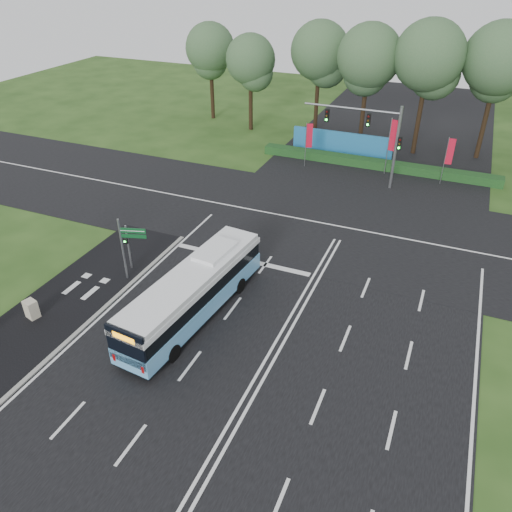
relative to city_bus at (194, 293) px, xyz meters
The scene contains 16 objects.
ground 5.40m from the city_bus, 15.32° to the left, with size 120.00×120.00×0.00m, color #254416.
road_main 5.39m from the city_bus, 15.32° to the left, with size 20.00×120.00×0.04m, color black.
road_cross 14.35m from the city_bus, 69.58° to the left, with size 120.00×14.00×0.05m, color black.
bike_path 7.86m from the city_bus, 167.73° to the right, with size 5.00×18.00×0.06m, color black.
kerb_strip 5.59m from the city_bus, 162.28° to the right, with size 0.25×18.00×0.12m, color gray.
city_bus is the anchor object (origin of this frame).
pedestrian_signal 6.67m from the city_bus, 156.96° to the left, with size 0.29×0.41×3.14m.
street_sign 5.75m from the city_bus, 162.55° to the left, with size 1.58×0.56×4.20m.
utility_cabinet 9.14m from the city_bus, 156.06° to the right, with size 0.68×0.57×1.13m, color beige.
banner_flag_left 23.89m from the city_bus, 92.72° to the left, with size 0.58×0.27×4.16m.
banner_flag_mid 25.57m from the city_bus, 75.92° to the left, with size 0.74×0.26×5.14m.
banner_flag_right 26.87m from the city_bus, 65.59° to the left, with size 0.62×0.11×4.20m.
traffic_light_gantry 22.68m from the city_bus, 76.66° to the left, with size 8.41×0.28×7.00m.
hedge 26.36m from the city_bus, 79.11° to the left, with size 22.00×1.20×0.80m, color #153B18.
blue_hoarding 28.38m from the city_bus, 88.03° to the left, with size 10.00×0.30×2.20m, color #1D69A1.
eucalyptus_row 33.43m from the city_bus, 83.07° to the left, with size 42.96×8.98×12.49m.
Camera 1 is at (6.75, -20.38, 17.76)m, focal length 35.00 mm.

